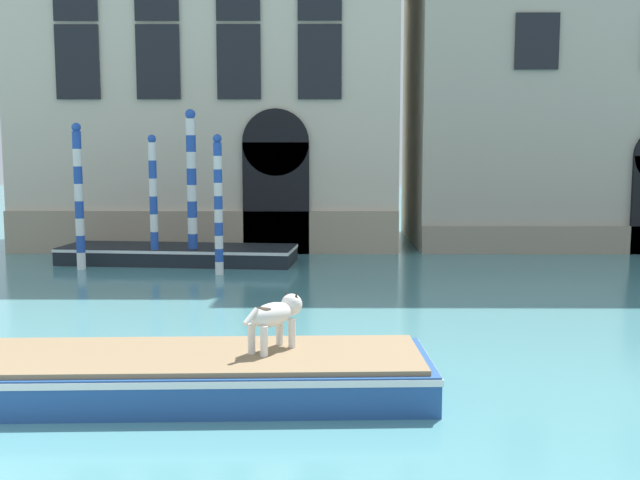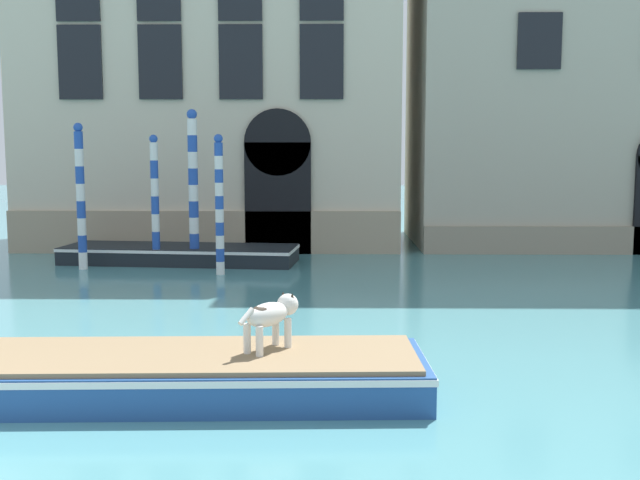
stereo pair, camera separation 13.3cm
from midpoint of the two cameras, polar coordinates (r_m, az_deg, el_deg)
palazzo_left at (r=25.66m, az=-7.77°, el=14.13°), size 11.76×6.13×12.73m
palazzo_right at (r=27.30m, az=22.59°, el=14.77°), size 13.87×6.13×14.18m
boat_foreground at (r=9.89m, az=-14.88°, el=-9.79°), size 7.88×2.17×0.55m
dog_on_deck at (r=9.60m, az=-3.31°, el=-5.69°), size 0.72×0.88×0.69m
boat_moored_near_palazzo at (r=20.91m, az=-10.44°, el=-1.04°), size 6.54×2.49×0.47m
mooring_pole_0 at (r=20.17m, az=-12.27°, el=2.95°), size 0.22×0.22×3.48m
mooring_pole_1 at (r=20.13m, az=-9.44°, el=3.97°), size 0.27×0.27×4.15m
mooring_pole_2 at (r=18.62m, az=-7.47°, el=2.71°), size 0.22×0.22×3.47m
mooring_pole_3 at (r=20.23m, az=-17.59°, el=3.21°), size 0.23×0.23×3.77m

